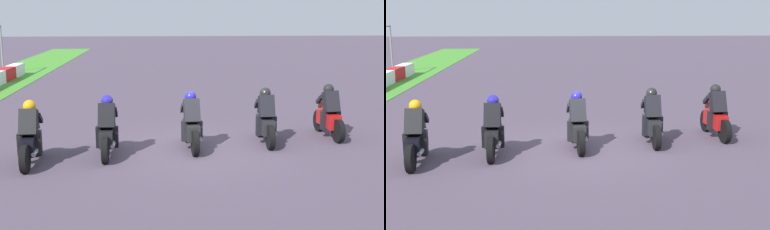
# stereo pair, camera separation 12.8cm
# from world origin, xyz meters

# --- Properties ---
(ground_plane) EXTENTS (120.00, 120.00, 0.00)m
(ground_plane) POSITION_xyz_m (0.00, 0.00, 0.00)
(ground_plane) COLOR #4C3F50
(rider_lane_a) EXTENTS (2.04, 0.55, 1.51)m
(rider_lane_a) POSITION_xyz_m (1.05, -3.96, 0.62)
(rider_lane_a) COLOR black
(rider_lane_a) RESTS_ON ground_plane
(rider_lane_b) EXTENTS (2.04, 0.54, 1.51)m
(rider_lane_b) POSITION_xyz_m (0.47, -2.01, 0.62)
(rider_lane_b) COLOR black
(rider_lane_b) RESTS_ON ground_plane
(rider_lane_c) EXTENTS (2.04, 0.55, 1.51)m
(rider_lane_c) POSITION_xyz_m (0.00, 0.04, 0.62)
(rider_lane_c) COLOR black
(rider_lane_c) RESTS_ON ground_plane
(rider_lane_d) EXTENTS (2.04, 0.54, 1.51)m
(rider_lane_d) POSITION_xyz_m (-0.51, 2.15, 0.62)
(rider_lane_d) COLOR black
(rider_lane_d) RESTS_ON ground_plane
(rider_lane_e) EXTENTS (2.04, 0.55, 1.51)m
(rider_lane_e) POSITION_xyz_m (-1.12, 3.88, 0.62)
(rider_lane_e) COLOR black
(rider_lane_e) RESTS_ON ground_plane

